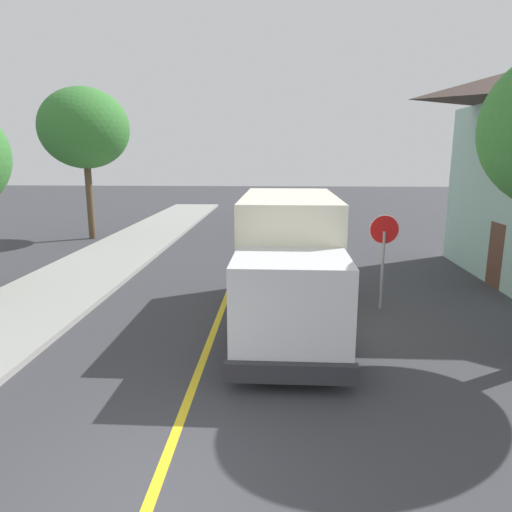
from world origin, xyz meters
The scene contains 8 objects.
ground_plane centered at (0.00, 0.00, 0.00)m, with size 120.00×120.00×0.00m, color #38383D.
centre_line_yellow centered at (0.00, 10.00, 0.00)m, with size 0.16×56.00×0.01m, color gold.
box_truck centered at (1.83, 6.62, 1.77)m, with size 2.45×7.20×3.20m.
parked_car_near centered at (2.18, 14.34, 0.79)m, with size 1.82×4.41×1.67m.
parked_car_mid centered at (2.10, 20.48, 0.79)m, with size 1.99×4.47×1.67m.
parked_car_far centered at (1.65, 27.19, 0.79)m, with size 1.99×4.48×1.67m.
stop_sign centered at (4.43, 7.68, 1.86)m, with size 0.80×0.10×2.65m.
street_tree_down_block centered at (-8.09, 18.26, 5.51)m, with size 4.37×4.37×7.50m.
Camera 1 is at (1.57, -4.84, 4.22)m, focal length 32.33 mm.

